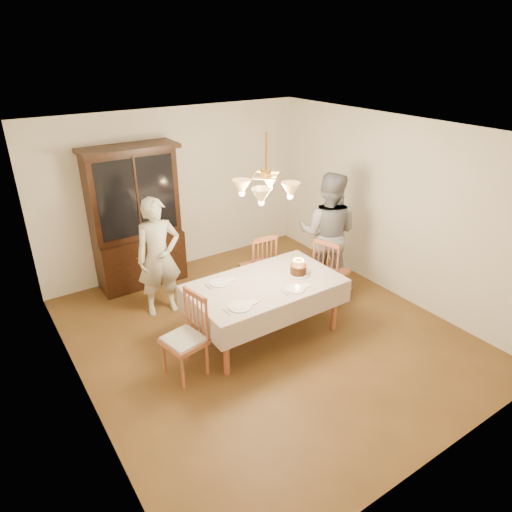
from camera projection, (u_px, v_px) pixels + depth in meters
ground at (264, 333)px, 6.00m from camera, size 5.00×5.00×0.00m
room_shell at (266, 221)px, 5.33m from camera, size 5.00×5.00×5.00m
dining_table at (265, 288)px, 5.71m from camera, size 1.90×1.10×0.76m
china_hutch at (136, 220)px, 6.85m from camera, size 1.38×0.54×2.16m
chair_far_side at (258, 268)px, 6.75m from camera, size 0.47×0.45×1.00m
chair_left_end at (185, 341)px, 5.10m from camera, size 0.49×0.51×1.00m
chair_right_end at (330, 273)px, 6.61m from camera, size 0.54×0.55×1.00m
elderly_woman at (159, 257)px, 6.17m from camera, size 0.65×0.47×1.67m
adult_in_grey at (328, 233)px, 6.72m from camera, size 1.10×1.13×1.84m
birthday_cake at (298, 270)px, 5.86m from camera, size 0.30×0.30×0.21m
place_setting_near_left at (241, 306)px, 5.17m from camera, size 0.42×0.27×0.02m
place_setting_near_right at (296, 289)px, 5.53m from camera, size 0.38×0.23×0.02m
place_setting_far_left at (221, 282)px, 5.67m from camera, size 0.39×0.24×0.02m
chandelier at (266, 188)px, 5.16m from camera, size 0.62×0.62×0.73m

